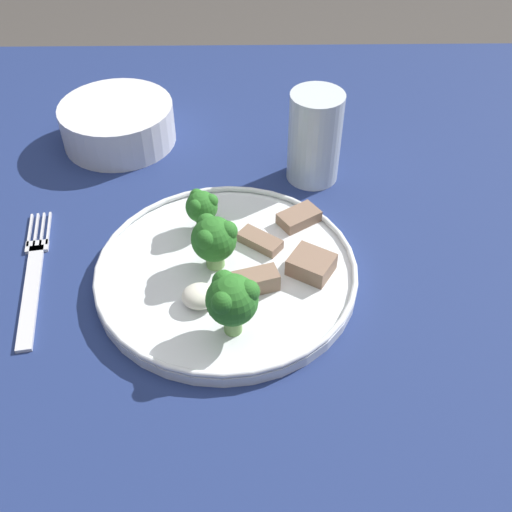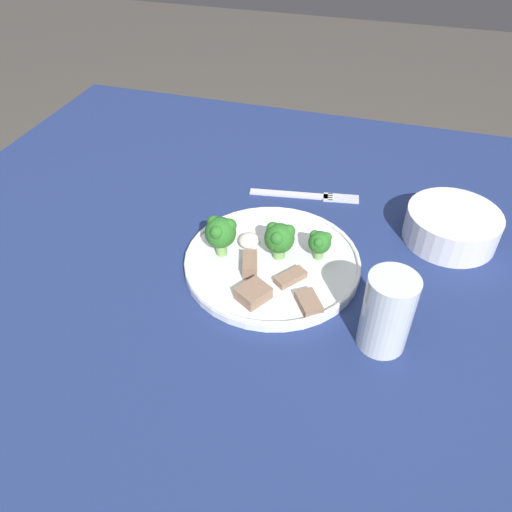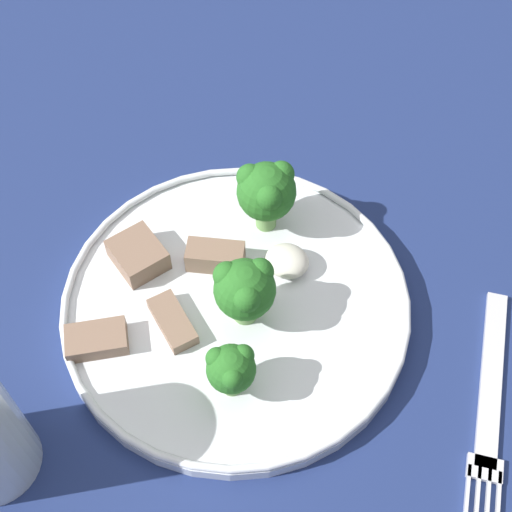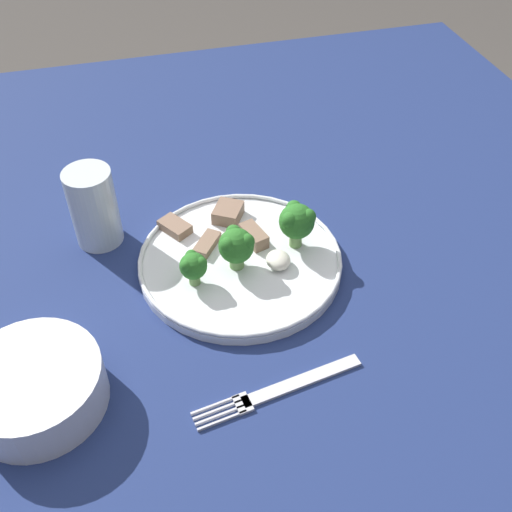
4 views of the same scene
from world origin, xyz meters
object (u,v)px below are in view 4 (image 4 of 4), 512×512
at_px(cream_bowl, 35,388).
at_px(drinking_glass, 95,211).
at_px(dinner_plate, 240,261).
at_px(fork, 281,389).

bearing_deg(cream_bowl, drinking_glass, -18.36).
height_order(dinner_plate, fork, dinner_plate).
distance_m(dinner_plate, drinking_glass, 0.21).
distance_m(fork, drinking_glass, 0.35).
bearing_deg(drinking_glass, dinner_plate, -120.31).
height_order(cream_bowl, drinking_glass, drinking_glass).
distance_m(dinner_plate, fork, 0.20).
height_order(dinner_plate, drinking_glass, drinking_glass).
relative_size(cream_bowl, drinking_glass, 1.31).
bearing_deg(fork, drinking_glass, 29.52).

